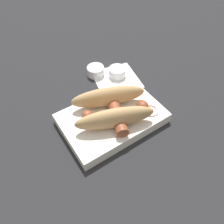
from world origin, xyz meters
name	(u,v)px	position (x,y,z in m)	size (l,w,h in m)	color
ground_plane	(112,122)	(0.00, 0.00, 0.00)	(3.00, 3.00, 0.00)	#232326
food_tray	(112,118)	(0.00, 0.00, 0.02)	(0.26, 0.17, 0.03)	silver
bread_roll	(112,107)	(0.00, 0.00, 0.06)	(0.22, 0.17, 0.06)	tan
sausage	(116,111)	(-0.01, 0.01, 0.05)	(0.17, 0.15, 0.03)	brown
pickled_veggies	(148,108)	(-0.09, 0.04, 0.03)	(0.05, 0.07, 0.00)	orange
napkin	(116,79)	(-0.11, -0.14, 0.00)	(0.16, 0.16, 0.00)	white
condiment_cup_near	(117,73)	(-0.12, -0.15, 0.01)	(0.06, 0.06, 0.03)	silver
condiment_cup_far	(96,71)	(-0.07, -0.20, 0.01)	(0.06, 0.06, 0.03)	silver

